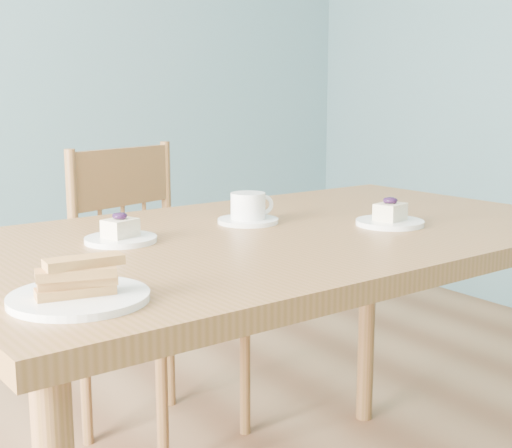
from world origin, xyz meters
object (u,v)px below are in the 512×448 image
(dining_chair, at_px, (155,293))
(coffee_cup, at_px, (249,210))
(dining_table, at_px, (278,264))
(biscotti_plate, at_px, (79,288))
(cheesecake_plate_near, at_px, (390,218))
(cheesecake_plate_far, at_px, (121,235))

(dining_chair, distance_m, coffee_cup, 0.68)
(dining_table, height_order, coffee_cup, coffee_cup)
(dining_chair, xyz_separation_m, biscotti_plate, (-0.60, -0.97, 0.34))
(cheesecake_plate_near, bearing_deg, cheesecake_plate_far, 162.80)
(dining_table, xyz_separation_m, biscotti_plate, (-0.58, -0.27, 0.10))
(biscotti_plate, bearing_deg, cheesecake_plate_near, 11.61)
(cheesecake_plate_far, xyz_separation_m, biscotti_plate, (-0.23, -0.36, 0.00))
(dining_table, relative_size, biscotti_plate, 7.17)
(biscotti_plate, bearing_deg, dining_chair, 57.97)
(dining_table, bearing_deg, coffee_cup, 89.16)
(coffee_cup, distance_m, biscotti_plate, 0.69)
(dining_table, relative_size, cheesecake_plate_near, 9.62)
(dining_table, height_order, cheesecake_plate_near, cheesecake_plate_near)
(dining_table, height_order, biscotti_plate, biscotti_plate)
(coffee_cup, bearing_deg, cheesecake_plate_far, -162.31)
(cheesecake_plate_far, distance_m, biscotti_plate, 0.42)
(cheesecake_plate_near, relative_size, coffee_cup, 1.09)
(dining_table, xyz_separation_m, cheesecake_plate_near, (0.25, -0.10, 0.10))
(dining_table, height_order, cheesecake_plate_far, cheesecake_plate_far)
(cheesecake_plate_far, bearing_deg, dining_table, -13.89)
(cheesecake_plate_far, relative_size, biscotti_plate, 0.70)
(cheesecake_plate_near, xyz_separation_m, coffee_cup, (-0.26, 0.21, 0.01))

